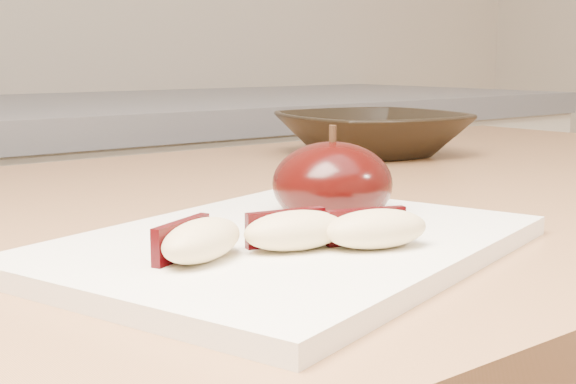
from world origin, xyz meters
TOP-DOWN VIEW (x-y plane):
  - cutting_board at (0.04, 0.35)m, footprint 0.32×0.27m
  - apple_half at (0.11, 0.38)m, footprint 0.10×0.10m
  - apple_wedge_a at (-0.02, 0.34)m, footprint 0.06×0.05m
  - apple_wedge_b at (0.03, 0.32)m, footprint 0.06×0.04m
  - apple_wedge_c at (0.06, 0.30)m, footprint 0.06×0.04m
  - bowl at (0.40, 0.65)m, footprint 0.23×0.23m

SIDE VIEW (x-z plane):
  - cutting_board at x=0.04m, z-range 0.90..0.91m
  - apple_wedge_a at x=-0.02m, z-range 0.91..0.93m
  - apple_wedge_b at x=0.03m, z-range 0.91..0.93m
  - apple_wedge_c at x=0.06m, z-range 0.91..0.93m
  - bowl at x=0.40m, z-range 0.90..0.95m
  - apple_half at x=0.11m, z-range 0.90..0.96m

